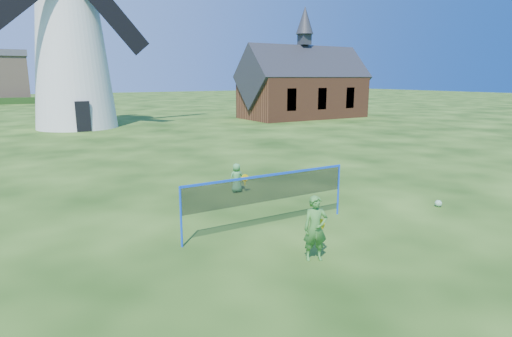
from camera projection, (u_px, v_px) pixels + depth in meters
The scene contains 7 objects.
ground at pixel (259, 224), 12.01m from camera, with size 220.00×220.00×0.00m, color black.
windmill at pixel (71, 44), 33.46m from camera, with size 12.88×6.34×18.67m.
chapel at pixel (303, 87), 43.01m from camera, with size 12.96×6.28×10.96m.
badminton_net at pixel (268, 189), 11.37m from camera, with size 5.05×0.05×1.55m.
player_girl at pixel (315, 228), 9.50m from camera, with size 0.74×0.55×1.51m.
player_boy at pixel (237, 178), 15.23m from camera, with size 0.64×0.43×1.06m.
play_ball at pixel (438, 203), 13.57m from camera, with size 0.22×0.22×0.22m, color green.
Camera 1 is at (-5.86, -9.78, 4.09)m, focal length 29.56 mm.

